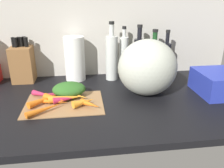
% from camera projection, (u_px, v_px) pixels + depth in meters
% --- Properties ---
extents(ground_plane, '(1.70, 0.80, 0.03)m').
position_uv_depth(ground_plane, '(104.00, 101.00, 1.14)').
color(ground_plane, black).
extents(wall_back, '(1.70, 0.03, 0.60)m').
position_uv_depth(wall_back, '(97.00, 27.00, 1.38)').
color(wall_back, '#BCB7AD').
rests_on(wall_back, ground_plane).
extents(cutting_board, '(0.36, 0.26, 0.01)m').
position_uv_depth(cutting_board, '(64.00, 103.00, 1.07)').
color(cutting_board, '#997047').
rests_on(cutting_board, ground_plane).
extents(carrot_0, '(0.17, 0.09, 0.03)m').
position_uv_depth(carrot_0, '(60.00, 93.00, 1.13)').
color(carrot_0, '#B2264C').
rests_on(carrot_0, cutting_board).
extents(carrot_1, '(0.11, 0.08, 0.04)m').
position_uv_depth(carrot_1, '(84.00, 102.00, 1.03)').
color(carrot_1, orange).
rests_on(carrot_1, cutting_board).
extents(carrot_2, '(0.15, 0.14, 0.03)m').
position_uv_depth(carrot_2, '(45.00, 99.00, 1.07)').
color(carrot_2, orange).
rests_on(carrot_2, cutting_board).
extents(carrot_3, '(0.13, 0.09, 0.03)m').
position_uv_depth(carrot_3, '(44.00, 95.00, 1.12)').
color(carrot_3, '#B2264C').
rests_on(carrot_3, cutting_board).
extents(carrot_4, '(0.12, 0.05, 0.02)m').
position_uv_depth(carrot_4, '(55.00, 102.00, 1.05)').
color(carrot_4, orange).
rests_on(carrot_4, cutting_board).
extents(carrot_5, '(0.14, 0.12, 0.03)m').
position_uv_depth(carrot_5, '(75.00, 95.00, 1.11)').
color(carrot_5, orange).
rests_on(carrot_5, cutting_board).
extents(carrot_6, '(0.11, 0.09, 0.04)m').
position_uv_depth(carrot_6, '(54.00, 99.00, 1.07)').
color(carrot_6, orange).
rests_on(carrot_6, cutting_board).
extents(carrot_7, '(0.10, 0.09, 0.03)m').
position_uv_depth(carrot_7, '(90.00, 104.00, 1.02)').
color(carrot_7, orange).
rests_on(carrot_7, cutting_board).
extents(carrot_8, '(0.16, 0.12, 0.03)m').
position_uv_depth(carrot_8, '(45.00, 109.00, 0.98)').
color(carrot_8, orange).
rests_on(carrot_8, cutting_board).
extents(carrot_9, '(0.13, 0.06, 0.03)m').
position_uv_depth(carrot_9, '(67.00, 99.00, 1.07)').
color(carrot_9, '#B2264C').
rests_on(carrot_9, cutting_board).
extents(carrot_10, '(0.17, 0.06, 0.03)m').
position_uv_depth(carrot_10, '(67.00, 98.00, 1.08)').
color(carrot_10, orange).
rests_on(carrot_10, cutting_board).
extents(carrot_11, '(0.12, 0.07, 0.03)m').
position_uv_depth(carrot_11, '(71.00, 92.00, 1.15)').
color(carrot_11, orange).
rests_on(carrot_11, cutting_board).
extents(carrot_greens_pile, '(0.16, 0.13, 0.07)m').
position_uv_depth(carrot_greens_pile, '(69.00, 89.00, 1.13)').
color(carrot_greens_pile, '#2D6023').
rests_on(carrot_greens_pile, cutting_board).
extents(winter_squash, '(0.30, 0.27, 0.28)m').
position_uv_depth(winter_squash, '(147.00, 68.00, 1.14)').
color(winter_squash, '#B2B7A8').
rests_on(winter_squash, ground_plane).
extents(knife_block, '(0.12, 0.14, 0.26)m').
position_uv_depth(knife_block, '(23.00, 63.00, 1.33)').
color(knife_block, brown).
rests_on(knife_block, ground_plane).
extents(paper_towel_roll, '(0.12, 0.12, 0.26)m').
position_uv_depth(paper_towel_roll, '(75.00, 59.00, 1.34)').
color(paper_towel_roll, white).
rests_on(paper_towel_roll, ground_plane).
extents(bottle_0, '(0.07, 0.07, 0.34)m').
position_uv_depth(bottle_0, '(112.00, 57.00, 1.34)').
color(bottle_0, silver).
rests_on(bottle_0, ground_plane).
extents(bottle_1, '(0.05, 0.05, 0.31)m').
position_uv_depth(bottle_1, '(124.00, 56.00, 1.39)').
color(bottle_1, silver).
rests_on(bottle_1, ground_plane).
extents(bottle_2, '(0.06, 0.06, 0.32)m').
position_uv_depth(bottle_2, '(139.00, 57.00, 1.38)').
color(bottle_2, black).
rests_on(bottle_2, ground_plane).
extents(bottle_3, '(0.07, 0.07, 0.30)m').
position_uv_depth(bottle_3, '(153.00, 58.00, 1.39)').
color(bottle_3, '#19421E').
rests_on(bottle_3, ground_plane).
extents(bottle_4, '(0.06, 0.06, 0.29)m').
position_uv_depth(bottle_4, '(166.00, 59.00, 1.40)').
color(bottle_4, black).
rests_on(bottle_4, ground_plane).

